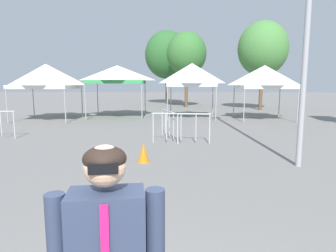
# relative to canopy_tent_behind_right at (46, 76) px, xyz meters

# --- Properties ---
(canopy_tent_behind_right) EXTENTS (3.38, 3.38, 3.20)m
(canopy_tent_behind_right) POSITION_rel_canopy_tent_behind_right_xyz_m (0.00, 0.00, 0.00)
(canopy_tent_behind_right) COLOR #9E9EA3
(canopy_tent_behind_right) RESTS_ON ground
(canopy_tent_far_right) EXTENTS (3.64, 3.64, 3.21)m
(canopy_tent_far_right) POSITION_rel_canopy_tent_behind_right_xyz_m (3.72, 1.75, 0.15)
(canopy_tent_far_right) COLOR #9E9EA3
(canopy_tent_far_right) RESTS_ON ground
(canopy_tent_left_of_center) EXTENTS (2.97, 2.97, 3.31)m
(canopy_tent_left_of_center) POSITION_rel_canopy_tent_behind_right_xyz_m (8.35, 1.36, 0.10)
(canopy_tent_left_of_center) COLOR #9E9EA3
(canopy_tent_left_of_center) RESTS_ON ground
(canopy_tent_far_left) EXTENTS (3.08, 3.08, 3.14)m
(canopy_tent_far_left) POSITION_rel_canopy_tent_behind_right_xyz_m (12.53, 0.83, -0.03)
(canopy_tent_far_left) COLOR #9E9EA3
(canopy_tent_far_left) RESTS_ON ground
(tree_behind_tents_center) EXTENTS (4.36, 4.36, 7.37)m
(tree_behind_tents_center) POSITION_rel_canopy_tent_behind_right_xyz_m (6.15, 13.70, 2.46)
(tree_behind_tents_center) COLOR brown
(tree_behind_tents_center) RESTS_ON ground
(tree_behind_tents_left) EXTENTS (3.44, 3.44, 6.56)m
(tree_behind_tents_left) POSITION_rel_canopy_tent_behind_right_xyz_m (8.12, 9.58, 2.15)
(tree_behind_tents_left) COLOR brown
(tree_behind_tents_left) RESTS_ON ground
(tree_behind_tents_right) EXTENTS (3.85, 3.85, 6.90)m
(tree_behind_tents_right) POSITION_rel_canopy_tent_behind_right_xyz_m (14.02, 7.17, 2.26)
(tree_behind_tents_right) COLOR brown
(tree_behind_tents_right) RESTS_ON ground
(crowd_barrier_mid_lot) EXTENTS (2.10, 0.24, 1.08)m
(crowd_barrier_mid_lot) POSITION_rel_canopy_tent_behind_right_xyz_m (7.75, -6.39, -1.75)
(crowd_barrier_mid_lot) COLOR #B7BABF
(crowd_barrier_mid_lot) RESTS_ON ground
(crowd_barrier_by_lift) EXTENTS (0.75, 2.00, 1.08)m
(crowd_barrier_by_lift) POSITION_rel_canopy_tent_behind_right_xyz_m (7.30, -5.61, -1.75)
(crowd_barrier_by_lift) COLOR #B7BABF
(crowd_barrier_by_lift) RESTS_ON ground
(traffic_cone_lot_center) EXTENTS (0.32, 0.32, 0.51)m
(traffic_cone_lot_center) POSITION_rel_canopy_tent_behind_right_xyz_m (6.76, -8.95, -2.25)
(traffic_cone_lot_center) COLOR orange
(traffic_cone_lot_center) RESTS_ON ground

